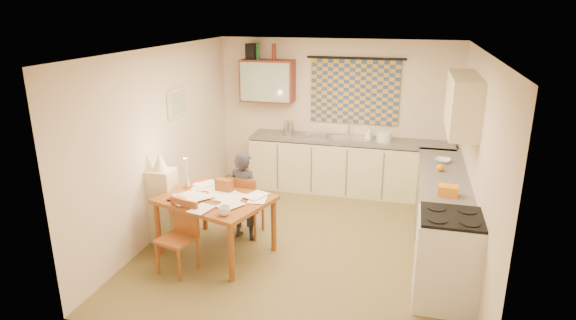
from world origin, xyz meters
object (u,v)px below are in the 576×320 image
(counter_right, at_px, (442,215))
(shelf_stand, at_px, (164,205))
(chair_far, at_px, (247,216))
(stove, at_px, (447,260))
(person, at_px, (244,196))
(counter_back, at_px, (349,166))
(dining_table, at_px, (216,225))

(counter_right, distance_m, shelf_stand, 3.61)
(chair_far, height_order, shelf_stand, shelf_stand)
(stove, distance_m, person, 2.69)
(counter_back, bearing_deg, person, -118.91)
(stove, xyz_separation_m, person, (-2.54, 0.89, 0.11))
(counter_back, xyz_separation_m, chair_far, (-1.12, -1.96, -0.18))
(counter_back, relative_size, counter_right, 1.12)
(dining_table, distance_m, shelf_stand, 0.83)
(chair_far, relative_size, person, 0.72)
(shelf_stand, bearing_deg, chair_far, 22.38)
(counter_right, bearing_deg, stove, -90.00)
(person, bearing_deg, dining_table, 78.87)
(stove, height_order, chair_far, stove)
(counter_back, xyz_separation_m, person, (-1.13, -2.04, 0.15))
(dining_table, bearing_deg, counter_right, 35.08)
(counter_right, xyz_separation_m, stove, (0.00, -1.26, 0.05))
(counter_right, relative_size, shelf_stand, 2.97)
(shelf_stand, bearing_deg, stove, -8.98)
(shelf_stand, bearing_deg, counter_right, 11.16)
(counter_back, distance_m, shelf_stand, 3.19)
(counter_back, relative_size, dining_table, 2.17)
(person, bearing_deg, chair_far, -81.07)
(counter_back, bearing_deg, stove, -64.34)
(chair_far, relative_size, shelf_stand, 0.88)
(stove, bearing_deg, chair_far, 158.97)
(counter_back, xyz_separation_m, stove, (1.41, -2.93, 0.05))
(counter_back, height_order, counter_right, same)
(chair_far, height_order, person, person)
(person, bearing_deg, counter_back, -107.75)
(person, height_order, shelf_stand, person)
(dining_table, relative_size, person, 1.26)
(counter_right, bearing_deg, person, -171.86)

